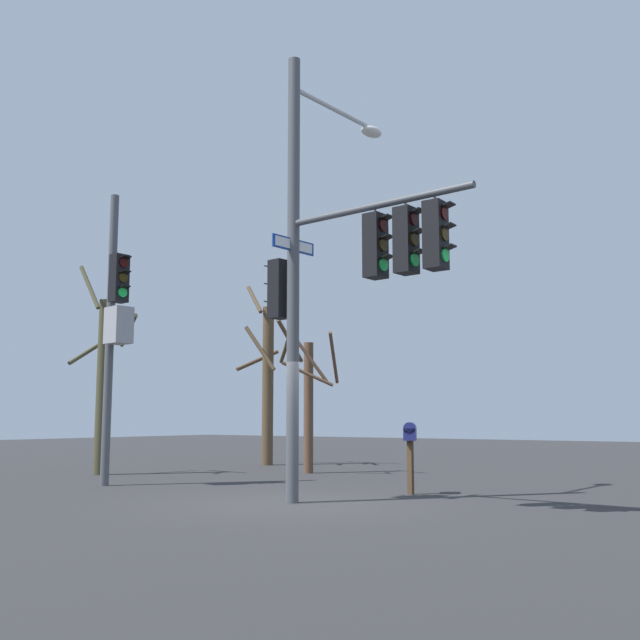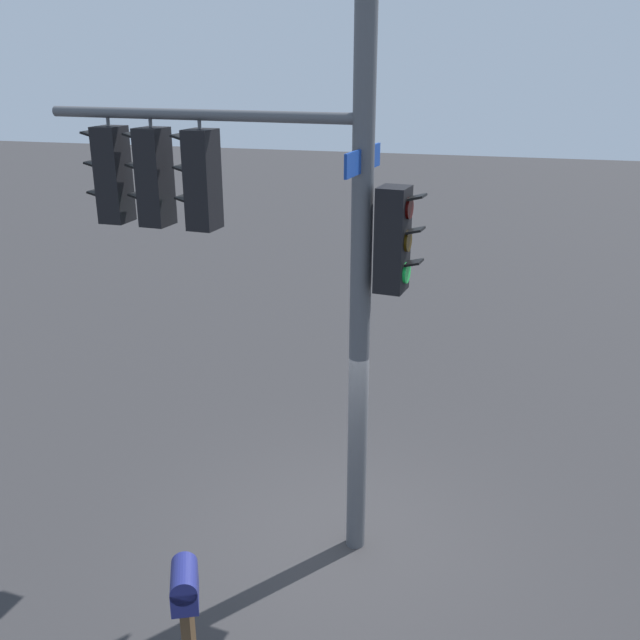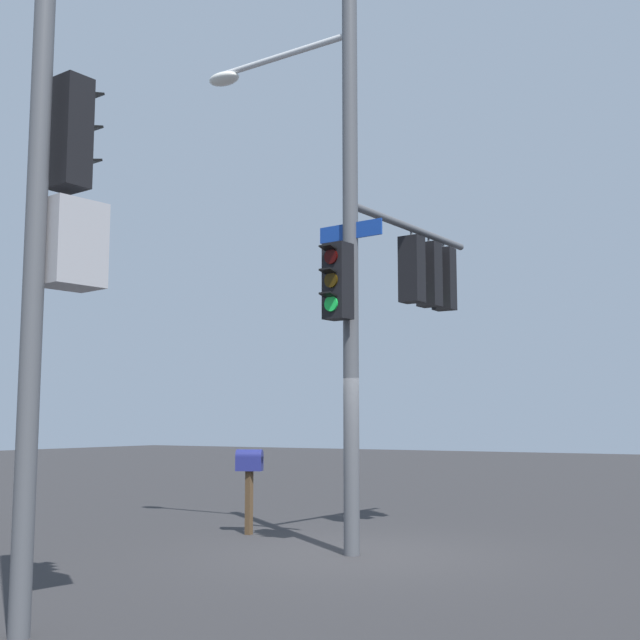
{
  "view_description": "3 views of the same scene",
  "coord_description": "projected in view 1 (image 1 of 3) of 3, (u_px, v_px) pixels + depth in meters",
  "views": [
    {
      "loc": [
        -7.98,
        10.68,
        1.48
      ],
      "look_at": [
        -0.3,
        -0.32,
        3.27
      ],
      "focal_mm": 41.64,
      "sensor_mm": 36.0,
      "label": 1
    },
    {
      "loc": [
        1.61,
        -7.21,
        5.6
      ],
      "look_at": [
        -0.25,
        -0.34,
        3.01
      ],
      "focal_mm": 39.74,
      "sensor_mm": 36.0,
      "label": 2
    },
    {
      "loc": [
        10.74,
        5.79,
        1.88
      ],
      "look_at": [
        0.66,
        -0.26,
        3.31
      ],
      "focal_mm": 46.95,
      "sensor_mm": 36.0,
      "label": 3
    }
  ],
  "objects": [
    {
      "name": "mailbox",
      "position": [
        410.0,
        437.0,
        14.74
      ],
      "size": [
        0.4,
        0.5,
        1.41
      ],
      "rotation": [
        0.0,
        0.0,
        0.43
      ],
      "color": "#4C3823",
      "rests_on": "ground"
    },
    {
      "name": "bare_tree_behind_pole",
      "position": [
        102.0,
        379.0,
        20.02
      ],
      "size": [
        1.65,
        1.64,
        5.65
      ],
      "color": "#48452D",
      "rests_on": "ground"
    },
    {
      "name": "ground_plane",
      "position": [
        296.0,
        504.0,
        13.01
      ],
      "size": [
        80.0,
        80.0,
        0.0
      ],
      "primitive_type": "plane",
      "color": "#2E2D2E"
    },
    {
      "name": "bare_tree_corner",
      "position": [
        269.0,
        377.0,
        24.13
      ],
      "size": [
        2.14,
        1.83,
        5.86
      ],
      "color": "brown",
      "rests_on": "ground"
    },
    {
      "name": "bare_tree_across_street",
      "position": [
        310.0,
        400.0,
        20.44
      ],
      "size": [
        1.23,
        1.99,
        3.96
      ],
      "color": "brown",
      "rests_on": "ground"
    },
    {
      "name": "secondary_pole_assembly",
      "position": [
        115.0,
        320.0,
        16.83
      ],
      "size": [
        0.78,
        0.53,
        6.67
      ],
      "rotation": [
        0.0,
        0.0,
        2.97
      ],
      "color": "#4C4F54",
      "rests_on": "ground"
    },
    {
      "name": "main_signal_pole_assembly",
      "position": [
        337.0,
        249.0,
        13.24
      ],
      "size": [
        4.38,
        3.4,
        8.32
      ],
      "rotation": [
        0.0,
        0.0,
        3.07
      ],
      "color": "#4C4F54",
      "rests_on": "ground"
    }
  ]
}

